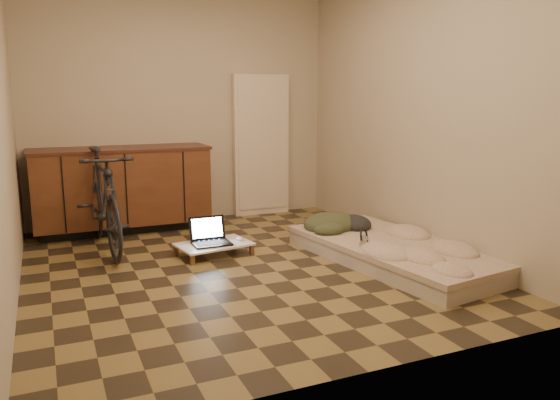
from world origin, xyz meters
name	(u,v)px	position (x,y,z in m)	size (l,w,h in m)	color
room_shell	(240,114)	(0.00, 0.00, 1.30)	(3.50, 4.00, 2.60)	olive
cabinets	(122,189)	(-0.75, 1.70, 0.47)	(1.84, 0.62, 0.91)	black
appliance_panel	(261,145)	(0.95, 1.94, 0.85)	(0.70, 0.10, 1.70)	beige
bicycle	(103,195)	(-1.02, 1.00, 0.54)	(0.49, 1.65, 1.07)	black
futon	(396,252)	(1.30, -0.41, 0.09)	(1.24, 2.15, 0.17)	#BAAA95
clothing_pile	(337,216)	(1.08, 0.27, 0.29)	(0.58, 0.48, 0.23)	#333B22
headphones	(364,237)	(1.00, -0.36, 0.25)	(0.21, 0.20, 0.14)	black
lap_desk	(214,245)	(-0.12, 0.44, 0.10)	(0.72, 0.53, 0.11)	brown
laptop	(210,238)	(-0.15, 0.45, 0.16)	(0.34, 0.30, 0.23)	black
mouse	(240,238)	(0.13, 0.43, 0.13)	(0.07, 0.11, 0.04)	white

